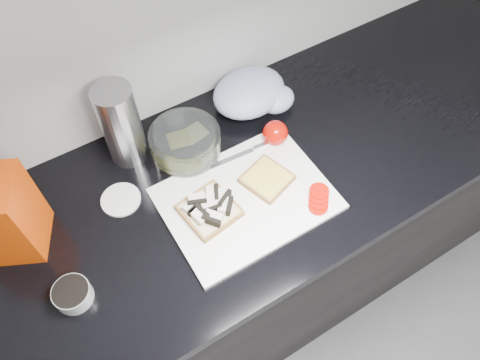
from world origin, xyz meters
The scene contains 14 objects.
base_cabinet centered at (0.00, 1.20, 0.43)m, with size 3.50×0.60×0.86m, color black.
countertop centered at (0.00, 1.20, 0.88)m, with size 3.50×0.64×0.04m, color black.
cutting_board centered at (0.10, 1.13, 0.91)m, with size 0.40×0.30×0.01m, color white.
bread_left centered at (0.00, 1.14, 0.93)m, with size 0.14×0.14×0.04m.
bread_right centered at (0.17, 1.14, 0.92)m, with size 0.14×0.14×0.02m.
tomato_slices centered at (0.24, 1.03, 0.92)m, with size 0.09×0.09×0.02m.
knife centered at (0.18, 1.24, 0.91)m, with size 0.18×0.03×0.01m.
seed_tub centered at (-0.35, 1.11, 0.92)m, with size 0.08×0.08×0.04m.
tub_lid centered at (-0.17, 1.29, 0.90)m, with size 0.10×0.10×0.01m, color white.
glass_bowl centered at (0.04, 1.33, 0.94)m, with size 0.18×0.18×0.08m.
bread_bag centered at (-0.41, 1.31, 1.01)m, with size 0.14×0.13×0.22m, color red.
steel_canister centered at (-0.09, 1.41, 1.02)m, with size 0.10×0.10×0.23m, color #AFAFB3.
grocery_bag centered at (0.28, 1.39, 0.95)m, with size 0.24×0.20×0.09m.
whole_tomatoes centered at (0.26, 1.25, 0.93)m, with size 0.07×0.07×0.07m.
Camera 1 is at (-0.23, 0.62, 1.88)m, focal length 35.00 mm.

